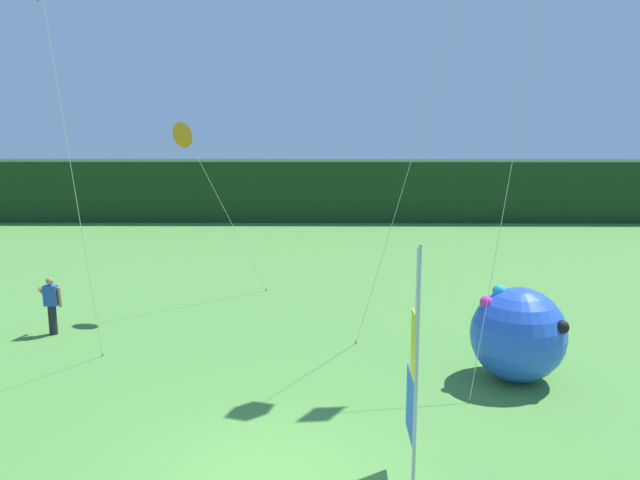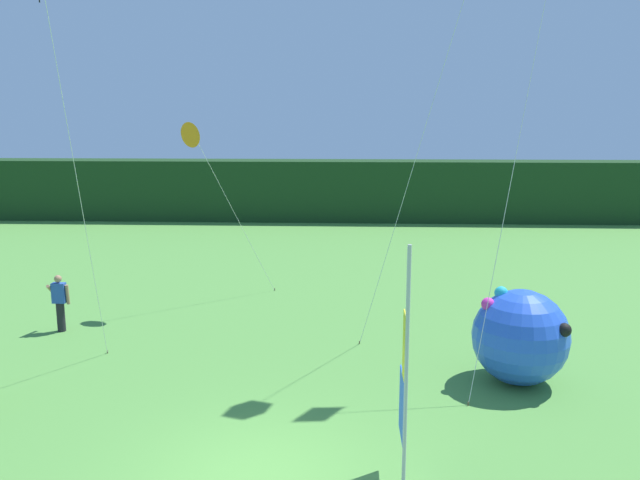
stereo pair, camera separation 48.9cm
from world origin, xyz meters
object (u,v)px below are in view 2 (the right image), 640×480
at_px(inflatable_balloon, 520,337).
at_px(kite_orange_delta_4, 194,135).
at_px(person_near_banner, 60,302).
at_px(banner_flag, 404,374).

relative_size(inflatable_balloon, kite_orange_delta_4, 0.38).
distance_m(inflatable_balloon, kite_orange_delta_4, 10.88).
relative_size(person_near_banner, kite_orange_delta_4, 0.28).
bearing_deg(person_near_banner, banner_flag, -39.50).
distance_m(banner_flag, kite_orange_delta_4, 11.66).
xyz_separation_m(banner_flag, person_near_banner, (-8.78, 7.24, -1.09)).
bearing_deg(person_near_banner, kite_orange_delta_4, 37.10).
height_order(banner_flag, inflatable_balloon, banner_flag).
xyz_separation_m(person_near_banner, inflatable_balloon, (11.70, -2.96, 0.22)).
height_order(inflatable_balloon, kite_orange_delta_4, kite_orange_delta_4).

